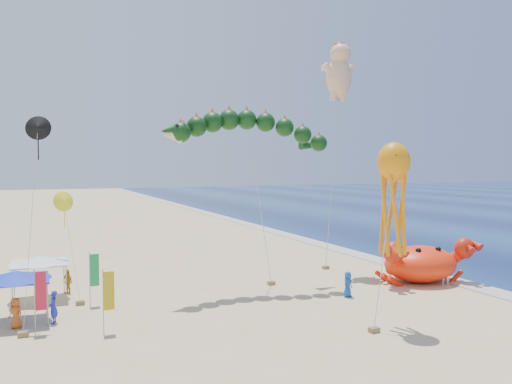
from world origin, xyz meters
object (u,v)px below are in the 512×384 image
dragon_kite (248,134)px  canopy_blue (16,276)px  octopus_kite (393,190)px  canopy_white (39,260)px  crab_inflatable (421,262)px  cherub_kite (339,71)px

dragon_kite → canopy_blue: 16.00m
octopus_kite → canopy_blue: bearing=154.5°
dragon_kite → canopy_white: 15.21m
canopy_blue → dragon_kite: bearing=6.0°
crab_inflatable → dragon_kite: size_ratio=0.62×
crab_inflatable → canopy_blue: (-25.91, 1.55, 1.05)m
octopus_kite → canopy_white: octopus_kite is taller
octopus_kite → canopy_white: size_ratio=2.69×
dragon_kite → canopy_white: size_ratio=3.31×
crab_inflatable → octopus_kite: size_ratio=0.77×
crab_inflatable → dragon_kite: bearing=165.9°
dragon_kite → cherub_kite: size_ratio=0.65×
octopus_kite → canopy_blue: octopus_kite is taller
crab_inflatable → dragon_kite: (-12.03, 3.01, 8.87)m
crab_inflatable → octopus_kite: octopus_kite is taller
dragon_kite → canopy_white: bearing=167.2°
canopy_white → octopus_kite: bearing=-37.7°
cherub_kite → octopus_kite: 16.55m
octopus_kite → cherub_kite: bearing=68.1°
cherub_kite → canopy_blue: (-22.96, -4.63, -13.21)m
canopy_blue → canopy_white: size_ratio=1.02×
crab_inflatable → cherub_kite: cherub_kite is taller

